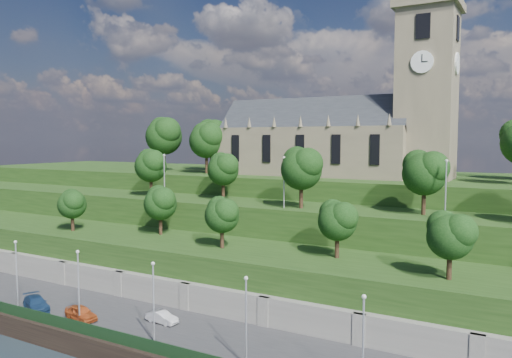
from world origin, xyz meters
The scene contains 15 objects.
promenade centered at (0.00, 6.00, 1.00)m, with size 160.00×12.00×2.00m, color #2D2D30.
fence centered at (0.00, 0.60, 2.60)m, with size 160.00×0.10×1.20m, color #163318.
retaining_wall centered at (0.00, 11.97, 2.50)m, with size 160.00×2.10×5.00m.
embankment_lower centered at (0.00, 18.00, 4.00)m, with size 160.00×12.00×8.00m, color #1C3812.
embankment_upper centered at (0.00, 29.00, 6.00)m, with size 160.00×10.00×12.00m, color #1C3812.
hilltop centered at (0.00, 50.00, 7.50)m, with size 160.00×32.00×15.00m, color #1C3812.
church centered at (0.79, 45.98, 22.52)m, with size 38.60×12.35×27.60m.
trees_lower centered at (3.40, 18.12, 12.32)m, with size 67.26×8.40×6.73m.
trees_upper centered at (6.21, 28.00, 17.42)m, with size 61.41×8.30×8.75m.
trees_hilltop centered at (-1.61, 44.96, 21.63)m, with size 75.44×16.64×10.77m.
lamp_posts_promenade centered at (-2.00, 2.50, 6.45)m, with size 60.36×0.36×7.70m.
lamp_posts_upper centered at (0.00, 26.00, 15.99)m, with size 40.36×0.36×6.81m.
car_left centered at (-12.68, 3.30, 2.73)m, with size 1.74×4.31×1.47m, color #A4441B.
car_middle centered at (-4.61, 6.75, 2.60)m, with size 1.28×3.66×1.21m, color #9F9DA2.
car_right centered at (-19.48, 3.00, 2.73)m, with size 2.04×5.01×1.45m, color #152C4B.
Camera 1 is at (28.50, -32.44, 20.99)m, focal length 35.00 mm.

